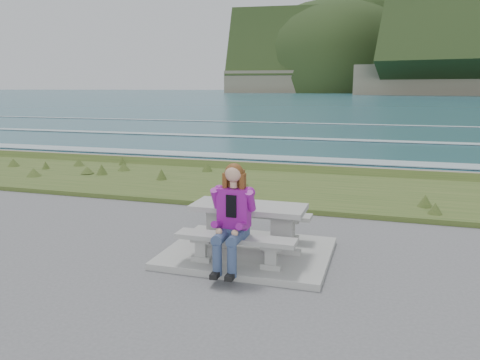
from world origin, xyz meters
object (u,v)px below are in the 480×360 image
Objects in this scene: bench_seaward at (260,218)px; bench_landward at (235,243)px; picnic_table at (249,215)px; seated_woman at (231,231)px.

bench_landward is at bearing -90.00° from bench_seaward.
bench_landward is (0.00, -0.70, -0.23)m from picnic_table.
picnic_table is at bearing 90.00° from bench_landward.
seated_woman is at bearing -91.39° from picnic_table.
picnic_table reaches higher than bench_seaward.
picnic_table is 0.74m from bench_landward.
seated_woman reaches higher than picnic_table.
bench_seaward is at bearing 90.00° from bench_landward.
bench_seaward is 1.18× the size of seated_woman.
bench_landward is 1.40m from bench_seaward.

